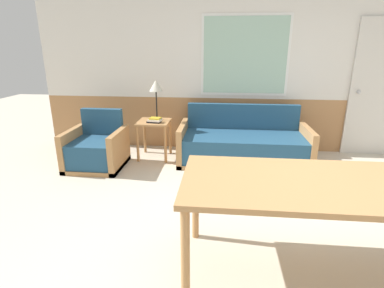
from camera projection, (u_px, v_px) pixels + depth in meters
The scene contains 9 objects.
ground_plane at pixel (288, 245), 2.63m from camera, with size 16.00×16.00×0.00m, color beige.
wall_back at pixel (262, 67), 4.69m from camera, with size 7.20×0.09×2.70m.
couch at pixel (243, 145), 4.48m from camera, with size 1.89×0.87×0.81m.
armchair at pixel (97, 150), 4.29m from camera, with size 0.76×0.73×0.79m.
side_table at pixel (154, 128), 4.58m from camera, with size 0.48×0.48×0.58m.
table_lamp at pixel (156, 88), 4.47m from camera, with size 0.20×0.20×0.60m.
book_stack at pixel (155, 120), 4.45m from camera, with size 0.22×0.17×0.07m.
dining_table at pixel (337, 191), 2.08m from camera, with size 2.17×0.86×0.77m.
entry_door at pixel (378, 89), 4.57m from camera, with size 0.82×0.09×2.07m.
Camera 1 is at (-0.62, -2.29, 1.66)m, focal length 28.00 mm.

